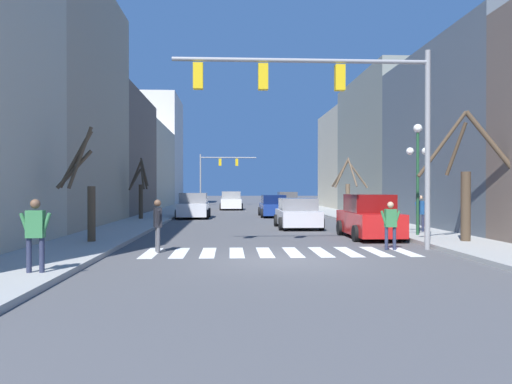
{
  "coord_description": "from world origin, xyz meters",
  "views": [
    {
      "loc": [
        -1.57,
        -14.05,
        2.05
      ],
      "look_at": [
        0.24,
        20.23,
        1.79
      ],
      "focal_mm": 35.0,
      "sensor_mm": 36.0,
      "label": 1
    }
  ],
  "objects_px": {
    "car_at_intersection": "(287,201)",
    "street_tree_left_near": "(467,183)",
    "traffic_signal_far": "(217,168)",
    "pedestrian_near_right_corner": "(421,210)",
    "street_tree_left_far": "(347,189)",
    "pedestrian_on_right_sidewalk": "(35,229)",
    "street_tree_right_far": "(141,189)",
    "traffic_signal_near": "(334,99)",
    "car_parked_left_near": "(231,201)",
    "car_parked_right_near": "(194,206)",
    "car_parked_left_far": "(273,206)",
    "street_tree_right_near": "(85,191)",
    "street_lamp_right_corner": "(418,157)",
    "car_parked_left_mid": "(298,214)",
    "pedestrian_on_left_sidewalk": "(390,221)",
    "pedestrian_crossing_street": "(158,221)",
    "car_parked_right_far": "(369,218)"
  },
  "relations": [
    {
      "from": "car_at_intersection",
      "to": "street_tree_left_near",
      "type": "height_order",
      "value": "street_tree_left_near"
    },
    {
      "from": "traffic_signal_far",
      "to": "street_tree_left_near",
      "type": "xyz_separation_m",
      "value": [
        10.04,
        -41.63,
        -2.18
      ]
    },
    {
      "from": "pedestrian_near_right_corner",
      "to": "street_tree_left_far",
      "type": "distance_m",
      "value": 10.9
    },
    {
      "from": "pedestrian_on_right_sidewalk",
      "to": "street_tree_right_far",
      "type": "bearing_deg",
      "value": -86.88
    },
    {
      "from": "traffic_signal_near",
      "to": "car_parked_left_near",
      "type": "xyz_separation_m",
      "value": [
        -3.31,
        31.13,
        -4.2
      ]
    },
    {
      "from": "car_parked_right_near",
      "to": "traffic_signal_near",
      "type": "bearing_deg",
      "value": -161.73
    },
    {
      "from": "car_parked_left_far",
      "to": "street_tree_right_near",
      "type": "height_order",
      "value": "street_tree_right_near"
    },
    {
      "from": "street_tree_left_far",
      "to": "street_tree_left_near",
      "type": "xyz_separation_m",
      "value": [
        0.82,
        -14.9,
        0.22
      ]
    },
    {
      "from": "car_parked_left_near",
      "to": "street_tree_left_far",
      "type": "distance_m",
      "value": 16.91
    },
    {
      "from": "street_lamp_right_corner",
      "to": "street_tree_right_near",
      "type": "relative_size",
      "value": 1.1
    },
    {
      "from": "car_parked_left_mid",
      "to": "street_tree_left_near",
      "type": "height_order",
      "value": "street_tree_left_near"
    },
    {
      "from": "car_parked_left_far",
      "to": "traffic_signal_near",
      "type": "bearing_deg",
      "value": -179.11
    },
    {
      "from": "pedestrian_on_left_sidewalk",
      "to": "street_tree_left_near",
      "type": "bearing_deg",
      "value": -162.77
    },
    {
      "from": "street_lamp_right_corner",
      "to": "street_tree_left_far",
      "type": "distance_m",
      "value": 12.52
    },
    {
      "from": "street_tree_left_far",
      "to": "street_tree_right_far",
      "type": "height_order",
      "value": "street_tree_left_far"
    },
    {
      "from": "car_parked_right_near",
      "to": "pedestrian_near_right_corner",
      "type": "height_order",
      "value": "pedestrian_near_right_corner"
    },
    {
      "from": "pedestrian_near_right_corner",
      "to": "pedestrian_on_left_sidewalk",
      "type": "distance_m",
      "value": 6.08
    },
    {
      "from": "pedestrian_near_right_corner",
      "to": "pedestrian_on_right_sidewalk",
      "type": "distance_m",
      "value": 16.26
    },
    {
      "from": "car_parked_left_near",
      "to": "pedestrian_crossing_street",
      "type": "bearing_deg",
      "value": -4.43
    },
    {
      "from": "car_parked_right_far",
      "to": "pedestrian_on_right_sidewalk",
      "type": "xyz_separation_m",
      "value": [
        -10.09,
        -8.76,
        0.3
      ]
    },
    {
      "from": "car_parked_left_near",
      "to": "pedestrian_crossing_street",
      "type": "height_order",
      "value": "car_parked_left_near"
    },
    {
      "from": "traffic_signal_near",
      "to": "pedestrian_on_right_sidewalk",
      "type": "height_order",
      "value": "traffic_signal_near"
    },
    {
      "from": "car_parked_left_mid",
      "to": "street_tree_right_near",
      "type": "bearing_deg",
      "value": 130.4
    },
    {
      "from": "car_parked_right_far",
      "to": "car_parked_left_near",
      "type": "bearing_deg",
      "value": 11.61
    },
    {
      "from": "street_tree_left_far",
      "to": "pedestrian_on_left_sidewalk",
      "type": "bearing_deg",
      "value": -98.4
    },
    {
      "from": "traffic_signal_far",
      "to": "car_at_intersection",
      "type": "distance_m",
      "value": 13.03
    },
    {
      "from": "pedestrian_near_right_corner",
      "to": "street_tree_left_near",
      "type": "xyz_separation_m",
      "value": [
        0.12,
        -4.07,
        1.15
      ]
    },
    {
      "from": "car_parked_right_near",
      "to": "street_tree_right_far",
      "type": "distance_m",
      "value": 4.36
    },
    {
      "from": "traffic_signal_far",
      "to": "car_parked_left_far",
      "type": "distance_m",
      "value": 24.03
    },
    {
      "from": "car_parked_right_near",
      "to": "street_tree_right_far",
      "type": "bearing_deg",
      "value": 133.02
    },
    {
      "from": "car_parked_right_near",
      "to": "traffic_signal_far",
      "type": "bearing_deg",
      "value": -2.21
    },
    {
      "from": "car_parked_left_near",
      "to": "street_tree_left_far",
      "type": "xyz_separation_m",
      "value": [
        7.58,
        -15.07,
        1.2
      ]
    },
    {
      "from": "car_parked_right_near",
      "to": "car_parked_left_near",
      "type": "xyz_separation_m",
      "value": [
        2.61,
        13.2,
        0.01
      ]
    },
    {
      "from": "traffic_signal_near",
      "to": "street_tree_left_near",
      "type": "distance_m",
      "value": 5.9
    },
    {
      "from": "traffic_signal_far",
      "to": "car_parked_right_near",
      "type": "distance_m",
      "value": 25.13
    },
    {
      "from": "street_tree_left_far",
      "to": "street_tree_right_far",
      "type": "bearing_deg",
      "value": -175.74
    },
    {
      "from": "traffic_signal_near",
      "to": "traffic_signal_far",
      "type": "xyz_separation_m",
      "value": [
        -4.96,
        42.78,
        -0.6
      ]
    },
    {
      "from": "car_parked_left_far",
      "to": "street_tree_left_far",
      "type": "height_order",
      "value": "street_tree_left_far"
    },
    {
      "from": "car_parked_left_far",
      "to": "pedestrian_on_right_sidewalk",
      "type": "xyz_separation_m",
      "value": [
        -7.51,
        -24.34,
        0.39
      ]
    },
    {
      "from": "car_at_intersection",
      "to": "pedestrian_on_right_sidewalk",
      "type": "xyz_separation_m",
      "value": [
        -10.02,
        -37.37,
        0.34
      ]
    },
    {
      "from": "car_parked_right_near",
      "to": "pedestrian_crossing_street",
      "type": "xyz_separation_m",
      "value": [
        0.18,
        -18.16,
        0.2
      ]
    },
    {
      "from": "traffic_signal_far",
      "to": "street_tree_right_near",
      "type": "height_order",
      "value": "traffic_signal_far"
    },
    {
      "from": "street_lamp_right_corner",
      "to": "car_parked_right_near",
      "type": "xyz_separation_m",
      "value": [
        -10.12,
        14.32,
        -2.53
      ]
    },
    {
      "from": "street_lamp_right_corner",
      "to": "street_tree_left_far",
      "type": "height_order",
      "value": "street_lamp_right_corner"
    },
    {
      "from": "traffic_signal_near",
      "to": "street_tree_right_far",
      "type": "relative_size",
      "value": 2.25
    },
    {
      "from": "traffic_signal_far",
      "to": "car_parked_right_far",
      "type": "relative_size",
      "value": 1.5
    },
    {
      "from": "traffic_signal_near",
      "to": "car_parked_left_near",
      "type": "height_order",
      "value": "traffic_signal_near"
    },
    {
      "from": "pedestrian_crossing_street",
      "to": "car_parked_left_mid",
      "type": "bearing_deg",
      "value": -47.59
    },
    {
      "from": "street_lamp_right_corner",
      "to": "car_at_intersection",
      "type": "relative_size",
      "value": 0.96
    },
    {
      "from": "car_parked_left_far",
      "to": "pedestrian_on_right_sidewalk",
      "type": "distance_m",
      "value": 25.48
    }
  ]
}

